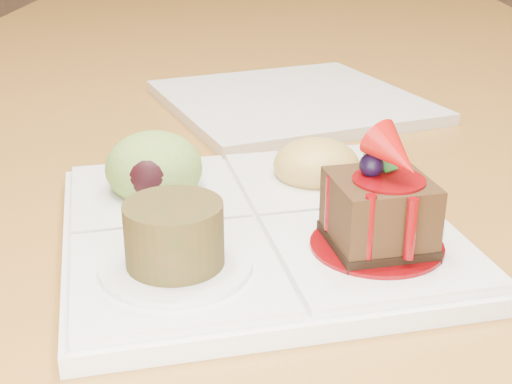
{
  "coord_description": "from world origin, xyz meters",
  "views": [
    {
      "loc": [
        0.01,
        -0.87,
        0.97
      ],
      "look_at": [
        -0.0,
        -0.44,
        0.79
      ],
      "focal_mm": 50.0,
      "sensor_mm": 36.0,
      "label": 1
    }
  ],
  "objects": [
    {
      "name": "second_plate",
      "position": [
        0.03,
        -0.11,
        0.76
      ],
      "size": [
        0.34,
        0.34,
        0.01
      ],
      "primitive_type": "cube",
      "rotation": [
        0.0,
        0.0,
        0.42
      ],
      "color": "silver",
      "rests_on": "dining_table"
    },
    {
      "name": "sampler_plate",
      "position": [
        -0.01,
        -0.44,
        0.77
      ],
      "size": [
        0.31,
        0.31,
        0.1
      ],
      "rotation": [
        0.0,
        0.0,
        0.25
      ],
      "color": "silver",
      "rests_on": "dining_table"
    },
    {
      "name": "dining_table",
      "position": [
        0.0,
        0.0,
        0.68
      ],
      "size": [
        1.0,
        1.8,
        0.75
      ],
      "color": "#A5712A",
      "rests_on": "ground"
    }
  ]
}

